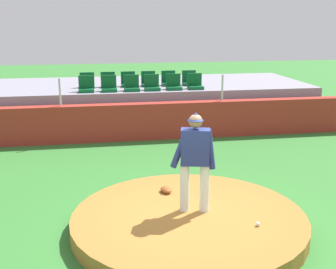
{
  "coord_description": "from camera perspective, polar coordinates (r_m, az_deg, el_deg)",
  "views": [
    {
      "loc": [
        -1.58,
        -6.95,
        3.62
      ],
      "look_at": [
        0.0,
        2.14,
        1.18
      ],
      "focal_mm": 46.92,
      "sensor_mm": 36.0,
      "label": 1
    }
  ],
  "objects": [
    {
      "name": "stadium_chair_7",
      "position": [
        15.09,
        -7.79,
        6.72
      ],
      "size": [
        0.48,
        0.44,
        0.5
      ],
      "rotation": [
        0.0,
        0.0,
        3.14
      ],
      "color": "#0B5126",
      "rests_on": "bleacher_platform"
    },
    {
      "name": "brick_barrier",
      "position": [
        13.51,
        -2.89,
        1.73
      ],
      "size": [
        13.53,
        0.4,
        1.13
      ],
      "primitive_type": "cube",
      "color": "#A32E24",
      "rests_on": "ground_plane"
    },
    {
      "name": "stadium_chair_5",
      "position": [
        14.61,
        3.53,
        6.56
      ],
      "size": [
        0.48,
        0.44,
        0.5
      ],
      "rotation": [
        0.0,
        0.0,
        3.14
      ],
      "color": "#0B5126",
      "rests_on": "bleacher_platform"
    },
    {
      "name": "stadium_chair_8",
      "position": [
        15.15,
        -5.18,
        6.83
      ],
      "size": [
        0.48,
        0.44,
        0.5
      ],
      "rotation": [
        0.0,
        0.0,
        3.14
      ],
      "color": "#0B5126",
      "rests_on": "bleacher_platform"
    },
    {
      "name": "pitcher",
      "position": [
        7.65,
        3.53,
        -2.69
      ],
      "size": [
        0.8,
        0.37,
        1.8
      ],
      "rotation": [
        0.0,
        0.0,
        -0.23
      ],
      "color": "silver",
      "rests_on": "pitchers_mound"
    },
    {
      "name": "stadium_chair_10",
      "position": [
        15.33,
        0.09,
        6.98
      ],
      "size": [
        0.48,
        0.44,
        0.5
      ],
      "rotation": [
        0.0,
        0.0,
        3.14
      ],
      "color": "#0B5126",
      "rests_on": "bleacher_platform"
    },
    {
      "name": "fence_post_right",
      "position": [
        13.82,
        7.07,
        6.04
      ],
      "size": [
        0.06,
        0.06,
        0.82
      ],
      "primitive_type": "cylinder",
      "color": "silver",
      "rests_on": "brick_barrier"
    },
    {
      "name": "fielding_glove",
      "position": [
        8.77,
        -0.26,
        -7.19
      ],
      "size": [
        0.27,
        0.34,
        0.11
      ],
      "primitive_type": "ellipsoid",
      "rotation": [
        0.0,
        0.0,
        4.99
      ],
      "color": "brown",
      "rests_on": "pitchers_mound"
    },
    {
      "name": "stadium_chair_2",
      "position": [
        14.23,
        -4.73,
        6.32
      ],
      "size": [
        0.48,
        0.44,
        0.5
      ],
      "rotation": [
        0.0,
        0.0,
        3.14
      ],
      "color": "#0B5126",
      "rests_on": "bleacher_platform"
    },
    {
      "name": "stadium_chair_0",
      "position": [
        14.21,
        -10.57,
        6.11
      ],
      "size": [
        0.48,
        0.44,
        0.5
      ],
      "rotation": [
        0.0,
        0.0,
        3.14
      ],
      "color": "#0B5126",
      "rests_on": "bleacher_platform"
    },
    {
      "name": "stadium_chair_11",
      "position": [
        15.44,
        2.8,
        7.02
      ],
      "size": [
        0.48,
        0.44,
        0.5
      ],
      "rotation": [
        0.0,
        0.0,
        3.14
      ],
      "color": "#0B5126",
      "rests_on": "bleacher_platform"
    },
    {
      "name": "stadium_chair_9",
      "position": [
        15.22,
        -2.55,
        6.91
      ],
      "size": [
        0.48,
        0.44,
        0.5
      ],
      "rotation": [
        0.0,
        0.0,
        3.14
      ],
      "color": "#0B5126",
      "rests_on": "bleacher_platform"
    },
    {
      "name": "stadium_chair_6",
      "position": [
        15.06,
        -10.45,
        6.6
      ],
      "size": [
        0.48,
        0.44,
        0.5
      ],
      "rotation": [
        0.0,
        0.0,
        3.14
      ],
      "color": "#0B5126",
      "rests_on": "bleacher_platform"
    },
    {
      "name": "fence_post_left",
      "position": [
        13.26,
        -13.86,
        5.35
      ],
      "size": [
        0.06,
        0.06,
        0.82
      ],
      "primitive_type": "cylinder",
      "color": "silver",
      "rests_on": "brick_barrier"
    },
    {
      "name": "baseball",
      "position": [
        7.59,
        11.58,
        -11.32
      ],
      "size": [
        0.07,
        0.07,
        0.07
      ],
      "primitive_type": "sphere",
      "color": "white",
      "rests_on": "pitchers_mound"
    },
    {
      "name": "bleacher_platform",
      "position": [
        15.99,
        -4.03,
        4.22
      ],
      "size": [
        12.05,
        4.26,
        1.37
      ],
      "primitive_type": "cube",
      "color": "gray",
      "rests_on": "ground_plane"
    },
    {
      "name": "stadium_chair_4",
      "position": [
        14.45,
        0.74,
        6.5
      ],
      "size": [
        0.48,
        0.44,
        0.5
      ],
      "rotation": [
        0.0,
        0.0,
        3.14
      ],
      "color": "#0B5126",
      "rests_on": "bleacher_platform"
    },
    {
      "name": "stadium_chair_3",
      "position": [
        14.32,
        -2.1,
        6.42
      ],
      "size": [
        0.48,
        0.44,
        0.5
      ],
      "rotation": [
        0.0,
        0.0,
        3.14
      ],
      "color": "#0B5126",
      "rests_on": "bleacher_platform"
    },
    {
      "name": "stadium_chair_1",
      "position": [
        14.2,
        -7.67,
        6.22
      ],
      "size": [
        0.48,
        0.44,
        0.5
      ],
      "rotation": [
        0.0,
        0.0,
        3.14
      ],
      "color": "#0B5126",
      "rests_on": "bleacher_platform"
    },
    {
      "name": "pitchers_mound",
      "position": [
        7.93,
        2.7,
        -11.22
      ],
      "size": [
        4.14,
        4.14,
        0.28
      ],
      "primitive_type": "cylinder",
      "color": "#A16C2F",
      "rests_on": "ground_plane"
    },
    {
      "name": "ground_plane",
      "position": [
        8.0,
        2.69,
        -12.11
      ],
      "size": [
        60.0,
        60.0,
        0.0
      ],
      "primitive_type": "plane",
      "color": "#337730"
    }
  ]
}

